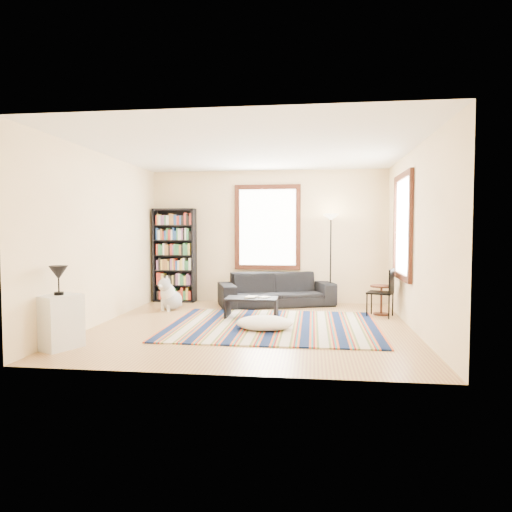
# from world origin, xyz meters

# --- Properties ---
(floor) EXTENTS (5.00, 5.00, 0.10)m
(floor) POSITION_xyz_m (0.00, 0.00, -0.05)
(floor) COLOR tan
(floor) RESTS_ON ground
(ceiling) EXTENTS (5.00, 5.00, 0.10)m
(ceiling) POSITION_xyz_m (0.00, 0.00, 2.85)
(ceiling) COLOR white
(ceiling) RESTS_ON floor
(wall_back) EXTENTS (5.00, 0.10, 2.80)m
(wall_back) POSITION_xyz_m (0.00, 2.55, 1.40)
(wall_back) COLOR #FBDDA9
(wall_back) RESTS_ON floor
(wall_front) EXTENTS (5.00, 0.10, 2.80)m
(wall_front) POSITION_xyz_m (0.00, -2.55, 1.40)
(wall_front) COLOR #FBDDA9
(wall_front) RESTS_ON floor
(wall_left) EXTENTS (0.10, 5.00, 2.80)m
(wall_left) POSITION_xyz_m (-2.55, 0.00, 1.40)
(wall_left) COLOR #FBDDA9
(wall_left) RESTS_ON floor
(wall_right) EXTENTS (0.10, 5.00, 2.80)m
(wall_right) POSITION_xyz_m (2.55, 0.00, 1.40)
(wall_right) COLOR #FBDDA9
(wall_right) RESTS_ON floor
(window_back) EXTENTS (1.20, 0.06, 1.60)m
(window_back) POSITION_xyz_m (0.00, 2.47, 1.60)
(window_back) COLOR white
(window_back) RESTS_ON wall_back
(window_right) EXTENTS (0.06, 1.20, 1.60)m
(window_right) POSITION_xyz_m (2.47, 0.80, 1.60)
(window_right) COLOR white
(window_right) RESTS_ON wall_right
(rug) EXTENTS (3.33, 2.66, 0.02)m
(rug) POSITION_xyz_m (0.33, 0.03, 0.01)
(rug) COLOR #0C1A3F
(rug) RESTS_ON floor
(sofa) EXTENTS (1.61, 2.47, 0.67)m
(sofa) POSITION_xyz_m (0.22, 2.05, 0.34)
(sofa) COLOR black
(sofa) RESTS_ON floor
(bookshelf) EXTENTS (0.90, 0.30, 2.00)m
(bookshelf) POSITION_xyz_m (-1.99, 2.32, 1.00)
(bookshelf) COLOR black
(bookshelf) RESTS_ON floor
(coffee_table) EXTENTS (0.93, 0.55, 0.36)m
(coffee_table) POSITION_xyz_m (-0.10, 0.68, 0.18)
(coffee_table) COLOR black
(coffee_table) RESTS_ON floor
(book_a) EXTENTS (0.22, 0.27, 0.02)m
(book_a) POSITION_xyz_m (-0.20, 0.68, 0.37)
(book_a) COLOR beige
(book_a) RESTS_ON coffee_table
(book_b) EXTENTS (0.22, 0.24, 0.02)m
(book_b) POSITION_xyz_m (0.05, 0.73, 0.37)
(book_b) COLOR beige
(book_b) RESTS_ON coffee_table
(floor_cushion) EXTENTS (0.94, 0.75, 0.22)m
(floor_cushion) POSITION_xyz_m (0.22, -0.26, 0.11)
(floor_cushion) COLOR beige
(floor_cushion) RESTS_ON floor
(floor_lamp) EXTENTS (0.37, 0.37, 1.86)m
(floor_lamp) POSITION_xyz_m (1.32, 2.15, 0.93)
(floor_lamp) COLOR black
(floor_lamp) RESTS_ON floor
(side_table) EXTENTS (0.51, 0.51, 0.54)m
(side_table) POSITION_xyz_m (2.20, 1.26, 0.27)
(side_table) COLOR #4B2112
(side_table) RESTS_ON floor
(folding_chair) EXTENTS (0.53, 0.52, 0.86)m
(folding_chair) POSITION_xyz_m (2.15, 1.07, 0.43)
(folding_chair) COLOR black
(folding_chair) RESTS_ON floor
(white_cabinet) EXTENTS (0.56, 0.61, 0.70)m
(white_cabinet) POSITION_xyz_m (-2.30, -1.68, 0.35)
(white_cabinet) COLOR silver
(white_cabinet) RESTS_ON floor
(table_lamp) EXTENTS (0.26, 0.26, 0.38)m
(table_lamp) POSITION_xyz_m (-2.30, -1.68, 0.89)
(table_lamp) COLOR black
(table_lamp) RESTS_ON white_cabinet
(dog) EXTENTS (0.64, 0.74, 0.62)m
(dog) POSITION_xyz_m (-1.75, 1.31, 0.31)
(dog) COLOR silver
(dog) RESTS_ON floor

